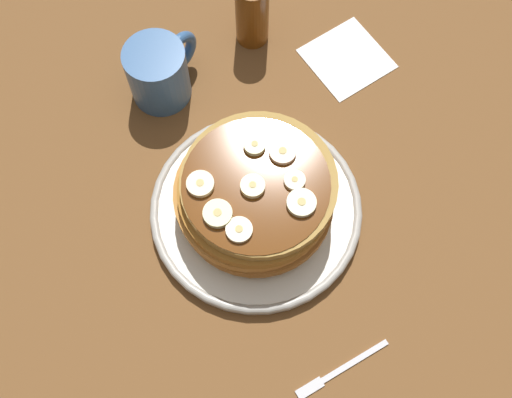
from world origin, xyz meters
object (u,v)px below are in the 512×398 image
at_px(napkin, 347,58).
at_px(syrup_bottle, 252,9).
at_px(banana_slice_7, 218,214).
at_px(banana_slice_3, 200,184).
at_px(banana_slice_2, 282,152).
at_px(banana_slice_4, 239,230).
at_px(banana_slice_5, 255,145).
at_px(coffee_mug, 160,71).
at_px(banana_slice_0, 251,185).
at_px(fork, 337,372).
at_px(banana_slice_1, 295,180).
at_px(plate, 256,210).
at_px(banana_slice_6, 301,203).
at_px(pancake_stack, 257,195).

height_order(napkin, syrup_bottle, syrup_bottle).
bearing_deg(napkin, banana_slice_7, -173.86).
relative_size(banana_slice_3, napkin, 0.31).
xyz_separation_m(banana_slice_2, banana_slice_4, (-0.11, -0.02, -0.00)).
xyz_separation_m(banana_slice_5, coffee_mug, (0.03, 0.19, -0.05)).
distance_m(banana_slice_0, syrup_bottle, 0.29).
bearing_deg(banana_slice_3, fork, -102.87).
relative_size(banana_slice_1, syrup_bottle, 0.19).
height_order(plate, coffee_mug, coffee_mug).
bearing_deg(syrup_bottle, banana_slice_0, -141.57).
bearing_deg(napkin, plate, -170.50).
distance_m(banana_slice_4, syrup_bottle, 0.35).
bearing_deg(napkin, banana_slice_2, -168.45).
relative_size(banana_slice_0, fork, 0.24).
xyz_separation_m(banana_slice_2, napkin, (0.23, 0.05, -0.10)).
bearing_deg(syrup_bottle, banana_slice_2, -132.85).
relative_size(banana_slice_0, banana_slice_1, 1.14).
relative_size(napkin, syrup_bottle, 0.80).
bearing_deg(banana_slice_3, banana_slice_6, -62.99).
bearing_deg(banana_slice_0, banana_slice_2, -1.63).
xyz_separation_m(banana_slice_7, syrup_bottle, (0.28, 0.17, -0.04)).
bearing_deg(fork, coffee_mug, 68.60).
relative_size(banana_slice_3, banana_slice_6, 0.94).
height_order(banana_slice_0, fork, banana_slice_0).
distance_m(banana_slice_6, syrup_bottle, 0.32).
height_order(plate, banana_slice_0, banana_slice_0).
distance_m(banana_slice_7, fork, 0.24).
relative_size(banana_slice_2, banana_slice_3, 1.00).
xyz_separation_m(plate, banana_slice_2, (0.05, 0.00, 0.09)).
relative_size(banana_slice_0, banana_slice_5, 1.09).
xyz_separation_m(banana_slice_3, banana_slice_5, (0.08, -0.02, -0.00)).
bearing_deg(banana_slice_6, banana_slice_7, 136.41).
bearing_deg(banana_slice_6, plate, 102.22).
distance_m(plate, banana_slice_0, 0.09).
distance_m(banana_slice_4, coffee_mug, 0.28).
bearing_deg(banana_slice_4, banana_slice_7, 90.74).
relative_size(banana_slice_0, banana_slice_3, 0.89).
bearing_deg(banana_slice_1, banana_slice_0, 135.74).
xyz_separation_m(banana_slice_2, banana_slice_5, (-0.01, 0.03, 0.00)).
bearing_deg(banana_slice_6, banana_slice_5, 74.36).
distance_m(pancake_stack, fork, 0.24).
distance_m(pancake_stack, banana_slice_6, 0.07).
relative_size(banana_slice_4, napkin, 0.29).
distance_m(banana_slice_2, banana_slice_5, 0.03).
relative_size(pancake_stack, coffee_mug, 1.72).
xyz_separation_m(pancake_stack, banana_slice_5, (0.04, 0.03, 0.04)).
height_order(pancake_stack, banana_slice_1, banana_slice_1).
bearing_deg(banana_slice_7, banana_slice_1, -26.24).
bearing_deg(coffee_mug, banana_slice_3, -122.36).
xyz_separation_m(banana_slice_3, banana_slice_4, (-0.02, -0.07, -0.00)).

